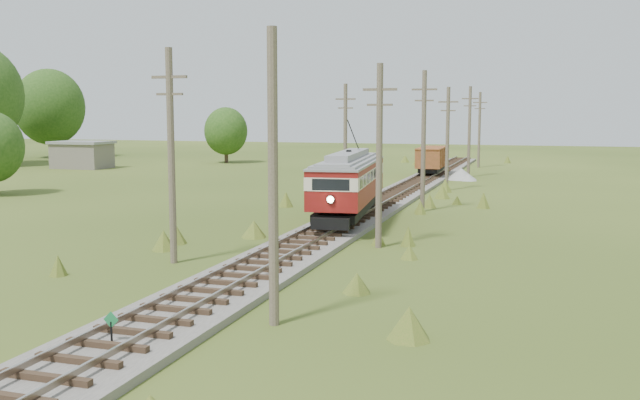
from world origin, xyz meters
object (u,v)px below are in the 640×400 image
(gondola, at_px, (432,158))
(streetcar, at_px, (349,180))
(switch_marker, at_px, (111,328))
(gravel_pile, at_px, (462,174))

(gondola, bearing_deg, streetcar, -91.72)
(switch_marker, bearing_deg, gondola, 89.79)
(streetcar, bearing_deg, switch_marker, -97.12)
(switch_marker, relative_size, gravel_pile, 0.33)
(streetcar, distance_m, gravel_pile, 29.41)
(switch_marker, height_order, streetcar, streetcar)
(gravel_pile, bearing_deg, switch_marker, -93.67)
(gondola, bearing_deg, gravel_pile, -29.49)
(switch_marker, distance_m, gravel_pile, 52.44)
(switch_marker, xyz_separation_m, gondola, (0.20, 53.99, 1.24))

